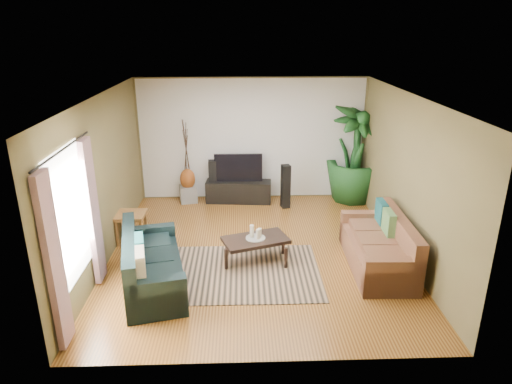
{
  "coord_description": "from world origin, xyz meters",
  "views": [
    {
      "loc": [
        -0.26,
        -7.09,
        3.73
      ],
      "look_at": [
        0.0,
        0.2,
        1.05
      ],
      "focal_mm": 32.0,
      "sensor_mm": 36.0,
      "label": 1
    }
  ],
  "objects_px": {
    "tv_stand": "(239,191)",
    "pedestal": "(188,194)",
    "speaker_right": "(286,186)",
    "television": "(238,168)",
    "side_table": "(132,227)",
    "speaker_left": "(213,181)",
    "potted_plant": "(355,153)",
    "coffee_table": "(256,250)",
    "sofa_right": "(378,243)",
    "vase": "(188,179)",
    "sofa_left": "(153,260)"
  },
  "relations": [
    {
      "from": "sofa_left",
      "to": "pedestal",
      "type": "distance_m",
      "value": 3.51
    },
    {
      "from": "sofa_left",
      "to": "side_table",
      "type": "xyz_separation_m",
      "value": [
        -0.66,
        1.54,
        -0.15
      ]
    },
    {
      "from": "speaker_right",
      "to": "sofa_right",
      "type": "bearing_deg",
      "value": -77.8
    },
    {
      "from": "sofa_right",
      "to": "speaker_right",
      "type": "height_order",
      "value": "speaker_right"
    },
    {
      "from": "speaker_left",
      "to": "vase",
      "type": "xyz_separation_m",
      "value": [
        -0.55,
        0.0,
        0.06
      ]
    },
    {
      "from": "tv_stand",
      "to": "vase",
      "type": "height_order",
      "value": "vase"
    },
    {
      "from": "television",
      "to": "speaker_left",
      "type": "relative_size",
      "value": 1.11
    },
    {
      "from": "television",
      "to": "vase",
      "type": "bearing_deg",
      "value": 178.86
    },
    {
      "from": "sofa_right",
      "to": "potted_plant",
      "type": "xyz_separation_m",
      "value": [
        0.31,
        3.04,
        0.66
      ]
    },
    {
      "from": "speaker_left",
      "to": "sofa_right",
      "type": "bearing_deg",
      "value": -49.73
    },
    {
      "from": "speaker_right",
      "to": "pedestal",
      "type": "bearing_deg",
      "value": 155.84
    },
    {
      "from": "tv_stand",
      "to": "pedestal",
      "type": "relative_size",
      "value": 3.93
    },
    {
      "from": "speaker_left",
      "to": "potted_plant",
      "type": "height_order",
      "value": "potted_plant"
    },
    {
      "from": "coffee_table",
      "to": "potted_plant",
      "type": "xyz_separation_m",
      "value": [
        2.28,
        2.82,
        0.87
      ]
    },
    {
      "from": "tv_stand",
      "to": "potted_plant",
      "type": "height_order",
      "value": "potted_plant"
    },
    {
      "from": "television",
      "to": "side_table",
      "type": "relative_size",
      "value": 1.93
    },
    {
      "from": "speaker_left",
      "to": "speaker_right",
      "type": "height_order",
      "value": "speaker_right"
    },
    {
      "from": "television",
      "to": "sofa_left",
      "type": "bearing_deg",
      "value": -110.22
    },
    {
      "from": "sofa_left",
      "to": "speaker_right",
      "type": "relative_size",
      "value": 2.0
    },
    {
      "from": "speaker_right",
      "to": "tv_stand",
      "type": "bearing_deg",
      "value": 146.55
    },
    {
      "from": "speaker_right",
      "to": "vase",
      "type": "xyz_separation_m",
      "value": [
        -2.13,
        0.42,
        0.06
      ]
    },
    {
      "from": "sofa_left",
      "to": "speaker_right",
      "type": "xyz_separation_m",
      "value": [
        2.29,
        3.08,
        0.05
      ]
    },
    {
      "from": "coffee_table",
      "to": "sofa_left",
      "type": "bearing_deg",
      "value": -175.18
    },
    {
      "from": "coffee_table",
      "to": "speaker_right",
      "type": "distance_m",
      "value": 2.53
    },
    {
      "from": "tv_stand",
      "to": "pedestal",
      "type": "distance_m",
      "value": 1.13
    },
    {
      "from": "television",
      "to": "pedestal",
      "type": "xyz_separation_m",
      "value": [
        -1.12,
        0.02,
        -0.61
      ]
    },
    {
      "from": "television",
      "to": "speaker_right",
      "type": "xyz_separation_m",
      "value": [
        1.01,
        -0.39,
        -0.31
      ]
    },
    {
      "from": "television",
      "to": "tv_stand",
      "type": "bearing_deg",
      "value": -90.0
    },
    {
      "from": "television",
      "to": "potted_plant",
      "type": "relative_size",
      "value": 0.48
    },
    {
      "from": "pedestal",
      "to": "side_table",
      "type": "relative_size",
      "value": 0.67
    },
    {
      "from": "coffee_table",
      "to": "side_table",
      "type": "relative_size",
      "value": 1.93
    },
    {
      "from": "coffee_table",
      "to": "side_table",
      "type": "distance_m",
      "value": 2.38
    },
    {
      "from": "side_table",
      "to": "speaker_right",
      "type": "bearing_deg",
      "value": 27.67
    },
    {
      "from": "sofa_right",
      "to": "potted_plant",
      "type": "distance_m",
      "value": 3.13
    },
    {
      "from": "television",
      "to": "side_table",
      "type": "height_order",
      "value": "television"
    },
    {
      "from": "sofa_left",
      "to": "pedestal",
      "type": "xyz_separation_m",
      "value": [
        0.16,
        3.5,
        -0.24
      ]
    },
    {
      "from": "television",
      "to": "sofa_right",
      "type": "bearing_deg",
      "value": -53.32
    },
    {
      "from": "potted_plant",
      "to": "vase",
      "type": "xyz_separation_m",
      "value": [
        -3.68,
        0.0,
        -0.55
      ]
    },
    {
      "from": "side_table",
      "to": "sofa_left",
      "type": "bearing_deg",
      "value": -66.7
    },
    {
      "from": "sofa_left",
      "to": "side_table",
      "type": "relative_size",
      "value": 3.51
    },
    {
      "from": "television",
      "to": "speaker_right",
      "type": "distance_m",
      "value": 1.13
    },
    {
      "from": "coffee_table",
      "to": "speaker_right",
      "type": "relative_size",
      "value": 1.1
    },
    {
      "from": "sofa_right",
      "to": "television",
      "type": "relative_size",
      "value": 1.83
    },
    {
      "from": "sofa_left",
      "to": "television",
      "type": "xyz_separation_m",
      "value": [
        1.28,
        3.48,
        0.36
      ]
    },
    {
      "from": "pedestal",
      "to": "side_table",
      "type": "xyz_separation_m",
      "value": [
        -0.82,
        -1.96,
        0.09
      ]
    },
    {
      "from": "sofa_right",
      "to": "potted_plant",
      "type": "bearing_deg",
      "value": 175.85
    },
    {
      "from": "tv_stand",
      "to": "pedestal",
      "type": "height_order",
      "value": "tv_stand"
    },
    {
      "from": "television",
      "to": "potted_plant",
      "type": "distance_m",
      "value": 2.57
    },
    {
      "from": "sofa_right",
      "to": "speaker_left",
      "type": "xyz_separation_m",
      "value": [
        -2.82,
        3.04,
        0.05
      ]
    },
    {
      "from": "sofa_right",
      "to": "tv_stand",
      "type": "distance_m",
      "value": 3.76
    }
  ]
}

